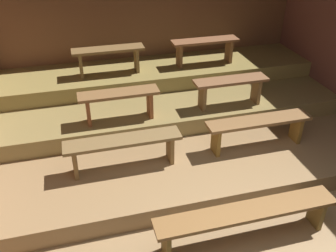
{
  "coord_description": "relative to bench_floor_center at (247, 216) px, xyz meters",
  "views": [
    {
      "loc": [
        -1.36,
        -1.99,
        3.13
      ],
      "look_at": [
        -0.26,
        2.1,
        0.57
      ],
      "focal_mm": 39.7,
      "sensor_mm": 36.0,
      "label": 1
    }
  ],
  "objects": [
    {
      "name": "bench_lower_left",
      "position": [
        -1.07,
        1.28,
        0.24
      ],
      "size": [
        1.43,
        0.29,
        0.42
      ],
      "color": "brown",
      "rests_on": "platform_lower"
    },
    {
      "name": "bench_floor_center",
      "position": [
        0.0,
        0.0,
        0.0
      ],
      "size": [
        1.97,
        0.29,
        0.42
      ],
      "color": "brown",
      "rests_on": "ground"
    },
    {
      "name": "platform_middle",
      "position": [
        -0.16,
        2.78,
        0.03
      ],
      "size": [
        5.27,
        2.03,
        0.25
      ],
      "primitive_type": "cube",
      "color": "olive",
      "rests_on": "platform_lower"
    },
    {
      "name": "bench_upper_left",
      "position": [
        -0.97,
        3.16,
        0.72
      ],
      "size": [
        1.13,
        0.29,
        0.42
      ],
      "color": "brown",
      "rests_on": "platform_upper"
    },
    {
      "name": "bench_middle_left",
      "position": [
        -0.98,
        2.07,
        0.47
      ],
      "size": [
        1.1,
        0.29,
        0.42
      ],
      "color": "brown",
      "rests_on": "platform_middle"
    },
    {
      "name": "bench_middle_right",
      "position": [
        0.67,
        2.07,
        0.47
      ],
      "size": [
        1.1,
        0.29,
        0.42
      ],
      "color": "brown",
      "rests_on": "platform_middle"
    },
    {
      "name": "bench_lower_right",
      "position": [
        0.75,
        1.28,
        0.24
      ],
      "size": [
        1.43,
        0.29,
        0.42
      ],
      "color": "brown",
      "rests_on": "platform_lower"
    },
    {
      "name": "platform_lower",
      "position": [
        -0.16,
        2.11,
        -0.22
      ],
      "size": [
        5.27,
        3.37,
        0.25
      ],
      "primitive_type": "cube",
      "color": "#92714A",
      "rests_on": "ground"
    },
    {
      "name": "bench_upper_right",
      "position": [
        0.65,
        3.16,
        0.72
      ],
      "size": [
        1.13,
        0.29,
        0.42
      ],
      "color": "brown",
      "rests_on": "platform_upper"
    },
    {
      "name": "ground",
      "position": [
        -0.16,
        1.64,
        -0.39
      ],
      "size": [
        6.07,
        5.11,
        0.08
      ],
      "primitive_type": "cube",
      "color": "#90714B"
    },
    {
      "name": "platform_upper",
      "position": [
        -0.16,
        3.25,
        0.28
      ],
      "size": [
        5.27,
        1.08,
        0.25
      ],
      "primitive_type": "cube",
      "color": "olive",
      "rests_on": "platform_middle"
    },
    {
      "name": "wall_back",
      "position": [
        -0.16,
        3.82,
        0.82
      ],
      "size": [
        6.07,
        0.06,
        2.33
      ],
      "primitive_type": "cube",
      "color": "brown",
      "rests_on": "ground"
    }
  ]
}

